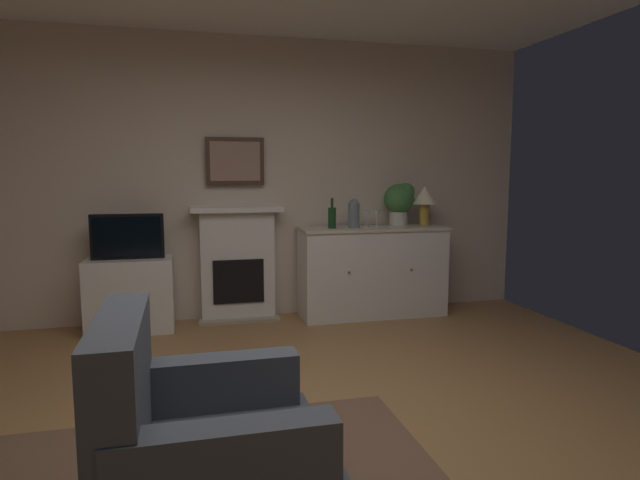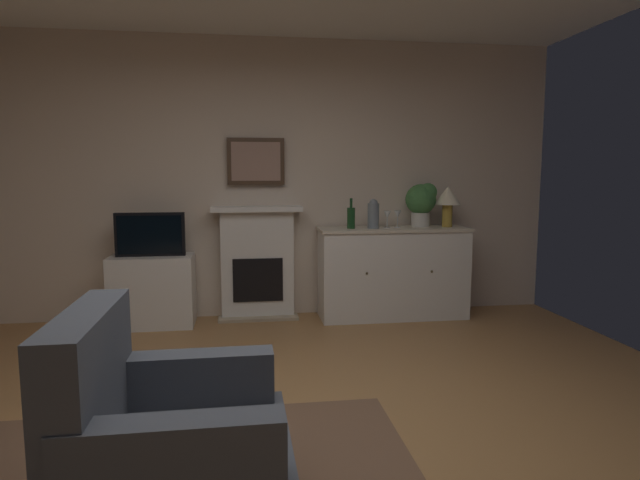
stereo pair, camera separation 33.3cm
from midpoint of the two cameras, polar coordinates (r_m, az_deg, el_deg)
The scene contains 14 objects.
ground_plane at distance 2.97m, azimuth -3.75°, elevation -22.40°, with size 5.68×5.59×0.10m, color #9E7042.
wall_rear at distance 5.33m, azimuth -9.20°, elevation 6.37°, with size 5.68×0.06×2.71m, color beige.
fireplace_unit at distance 5.27m, azimuth -10.56°, elevation -2.49°, with size 0.87×0.30×1.10m.
framed_picture at distance 5.24m, azimuth -10.83°, elevation 8.21°, with size 0.55×0.04×0.45m.
sideboard_cabinet at distance 5.35m, azimuth 3.82°, elevation -3.35°, with size 1.46×0.49×0.89m.
table_lamp at distance 5.46m, azimuth 9.35°, elevation 4.43°, with size 0.26×0.26×0.40m.
wine_bottle at distance 5.12m, azimuth -0.57°, elevation 2.43°, with size 0.08×0.08×0.29m.
wine_glass_left at distance 5.23m, azimuth 3.22°, elevation 2.67°, with size 0.07×0.07×0.16m.
wine_glass_center at distance 5.29m, azimuth 4.27°, elevation 2.71°, with size 0.07×0.07×0.16m.
vase_decorative at distance 5.17m, azimuth 1.77°, elevation 2.82°, with size 0.11×0.11×0.28m.
tv_cabinet at distance 5.18m, azimuth -21.26°, elevation -5.46°, with size 0.75×0.42×0.66m.
tv_set at distance 5.08m, azimuth -21.56°, elevation 0.34°, with size 0.62×0.07×0.40m.
potted_plant_small at distance 5.41m, azimuth 6.73°, elevation 4.21°, with size 0.30×0.30×0.43m.
armchair at distance 2.20m, azimuth -17.11°, elevation -21.13°, with size 0.81×0.78×0.92m.
Camera 1 is at (-0.61, -2.52, 1.41)m, focal length 30.14 mm.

